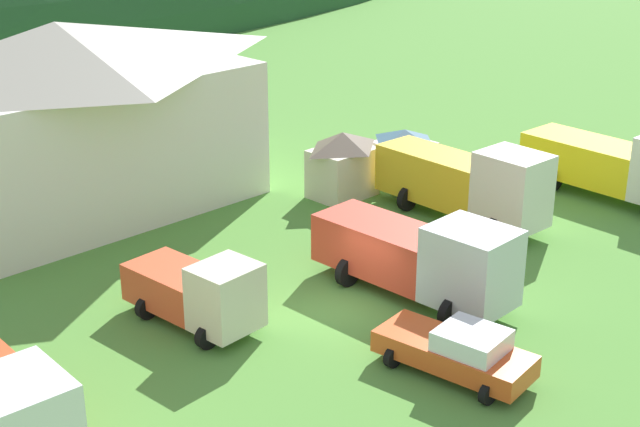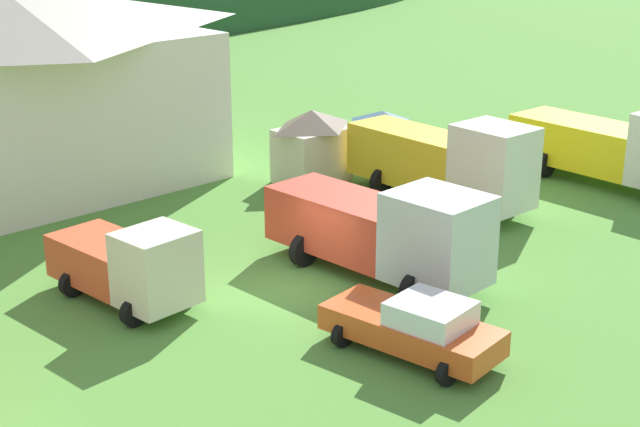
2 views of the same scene
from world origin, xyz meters
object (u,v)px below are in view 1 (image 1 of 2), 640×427
(heavy_rig_striped, at_px, (469,182))
(service_pickup_orange, at_px, (458,351))
(play_shed_pink, at_px, (404,153))
(traffic_cone_mid_row, at_px, (139,313))
(tow_truck_silver, at_px, (423,256))
(play_shed_cream, at_px, (342,163))
(light_truck_cream, at_px, (200,292))
(traffic_cone_near_pickup, at_px, (201,287))
(depot_building, at_px, (64,116))
(flatbed_truck_yellow, at_px, (623,164))

(heavy_rig_striped, relative_size, service_pickup_orange, 1.62)
(play_shed_pink, xyz_separation_m, traffic_cone_mid_row, (-17.36, -2.77, -1.28))
(tow_truck_silver, bearing_deg, traffic_cone_mid_row, -129.86)
(play_shed_cream, distance_m, light_truck_cream, 13.56)
(play_shed_pink, xyz_separation_m, traffic_cone_near_pickup, (-14.55, -2.65, -1.28))
(tow_truck_silver, height_order, heavy_rig_striped, heavy_rig_striped)
(depot_building, distance_m, traffic_cone_near_pickup, 11.29)
(play_shed_cream, height_order, heavy_rig_striped, heavy_rig_striped)
(play_shed_cream, xyz_separation_m, traffic_cone_mid_row, (-13.41, -3.14, -1.59))
(depot_building, height_order, tow_truck_silver, depot_building)
(depot_building, xyz_separation_m, light_truck_cream, (-2.66, -12.79, -3.03))
(light_truck_cream, height_order, service_pickup_orange, light_truck_cream)
(service_pickup_orange, relative_size, traffic_cone_mid_row, 8.48)
(play_shed_cream, distance_m, tow_truck_silver, 10.91)
(depot_building, relative_size, traffic_cone_near_pickup, 27.48)
(light_truck_cream, relative_size, service_pickup_orange, 1.04)
(tow_truck_silver, height_order, traffic_cone_near_pickup, tow_truck_silver)
(service_pickup_orange, distance_m, traffic_cone_mid_row, 11.28)
(depot_building, bearing_deg, tow_truck_silver, -75.99)
(service_pickup_orange, bearing_deg, tow_truck_silver, 134.42)
(depot_building, distance_m, heavy_rig_striped, 17.71)
(light_truck_cream, height_order, traffic_cone_near_pickup, light_truck_cream)
(depot_building, distance_m, traffic_cone_mid_row, 11.94)
(flatbed_truck_yellow, height_order, service_pickup_orange, flatbed_truck_yellow)
(play_shed_pink, xyz_separation_m, light_truck_cream, (-16.37, -5.03, -0.00))
(play_shed_pink, xyz_separation_m, service_pickup_orange, (-12.72, -13.02, -0.45))
(light_truck_cream, height_order, heavy_rig_striped, heavy_rig_striped)
(heavy_rig_striped, distance_m, service_pickup_orange, 12.78)
(traffic_cone_near_pickup, bearing_deg, service_pickup_orange, -80.00)
(heavy_rig_striped, relative_size, flatbed_truck_yellow, 0.96)
(light_truck_cream, bearing_deg, service_pickup_orange, 20.64)
(play_shed_cream, bearing_deg, tow_truck_silver, -120.78)
(light_truck_cream, relative_size, traffic_cone_mid_row, 8.80)
(traffic_cone_near_pickup, distance_m, traffic_cone_mid_row, 2.81)
(depot_building, height_order, play_shed_cream, depot_building)
(heavy_rig_striped, xyz_separation_m, traffic_cone_near_pickup, (-12.20, 2.96, -1.81))
(service_pickup_orange, xyz_separation_m, traffic_cone_near_pickup, (-1.83, 10.37, -0.83))
(play_shed_cream, height_order, flatbed_truck_yellow, flatbed_truck_yellow)
(traffic_cone_mid_row, bearing_deg, tow_truck_silver, -38.53)
(play_shed_cream, xyz_separation_m, light_truck_cream, (-12.43, -5.41, -0.31))
(heavy_rig_striped, xyz_separation_m, flatbed_truck_yellow, (7.14, -3.34, -0.09))
(service_pickup_orange, distance_m, traffic_cone_near_pickup, 10.56)
(play_shed_cream, height_order, traffic_cone_near_pickup, play_shed_cream)
(play_shed_pink, bearing_deg, traffic_cone_near_pickup, -169.69)
(play_shed_cream, distance_m, service_pickup_orange, 16.03)
(light_truck_cream, bearing_deg, flatbed_truck_yellow, 75.57)
(service_pickup_orange, bearing_deg, play_shed_pink, 128.56)
(play_shed_pink, bearing_deg, light_truck_cream, -162.91)
(play_shed_pink, xyz_separation_m, tow_truck_silver, (-9.53, -9.00, 0.40))
(play_shed_pink, bearing_deg, depot_building, 150.49)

